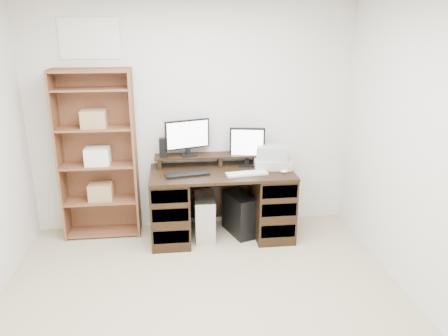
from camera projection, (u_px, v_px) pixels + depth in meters
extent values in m
cube|color=silver|center=(192.00, 118.00, 4.75)|extent=(3.50, 0.02, 2.50)
cube|color=white|center=(89.00, 39.00, 4.36)|extent=(0.60, 0.01, 0.40)
cube|color=black|center=(222.00, 172.00, 4.58)|extent=(1.50, 0.70, 0.03)
cube|color=black|center=(171.00, 208.00, 4.64)|extent=(0.40, 0.66, 0.72)
cube|color=black|center=(272.00, 203.00, 4.76)|extent=(0.40, 0.66, 0.72)
cube|color=black|center=(219.00, 191.00, 5.01)|extent=(1.48, 0.02, 0.65)
cube|color=black|center=(171.00, 237.00, 4.39)|extent=(0.36, 0.01, 0.14)
cube|color=black|center=(170.00, 215.00, 4.32)|extent=(0.36, 0.01, 0.14)
cube|color=black|center=(170.00, 196.00, 4.25)|extent=(0.36, 0.01, 0.14)
cube|color=black|center=(278.00, 231.00, 4.51)|extent=(0.36, 0.01, 0.14)
cube|color=black|center=(279.00, 210.00, 4.44)|extent=(0.36, 0.01, 0.14)
cube|color=black|center=(280.00, 192.00, 4.37)|extent=(0.36, 0.01, 0.14)
cube|color=black|center=(160.00, 162.00, 4.70)|extent=(0.04, 0.20, 0.10)
cube|color=black|center=(220.00, 160.00, 4.77)|extent=(0.04, 0.20, 0.10)
cube|color=black|center=(278.00, 158.00, 4.84)|extent=(0.04, 0.20, 0.10)
cube|color=black|center=(220.00, 155.00, 4.75)|extent=(1.40, 0.22, 0.02)
cube|color=black|center=(188.00, 155.00, 4.70)|extent=(0.19, 0.17, 0.01)
cube|color=black|center=(188.00, 150.00, 4.69)|extent=(0.05, 0.04, 0.09)
cube|color=black|center=(187.00, 134.00, 4.64)|extent=(0.48, 0.18, 0.31)
cube|color=white|center=(188.00, 135.00, 4.63)|extent=(0.43, 0.14, 0.28)
cube|color=black|center=(247.00, 165.00, 4.76)|extent=(0.20, 0.17, 0.02)
cube|color=black|center=(247.00, 159.00, 4.76)|extent=(0.05, 0.04, 0.10)
cube|color=black|center=(247.00, 143.00, 4.70)|extent=(0.38, 0.10, 0.33)
cube|color=white|center=(247.00, 143.00, 4.68)|extent=(0.33, 0.06, 0.29)
cube|color=black|center=(163.00, 147.00, 4.63)|extent=(0.08, 0.08, 0.20)
cube|color=black|center=(187.00, 174.00, 4.45)|extent=(0.47, 0.23, 0.02)
cube|color=silver|center=(247.00, 174.00, 4.47)|extent=(0.44, 0.19, 0.02)
ellipsoid|color=silver|center=(284.00, 171.00, 4.52)|extent=(0.09, 0.07, 0.03)
cube|color=#B3AE9C|center=(272.00, 163.00, 4.69)|extent=(0.41, 0.32, 0.10)
cube|color=#9DA4A8|center=(273.00, 152.00, 4.65)|extent=(0.38, 0.31, 0.14)
cube|color=silver|center=(204.00, 216.00, 4.74)|extent=(0.22, 0.47, 0.47)
cube|color=black|center=(239.00, 214.00, 4.80)|extent=(0.33, 0.49, 0.45)
cube|color=#19FF33|center=(249.00, 214.00, 4.58)|extent=(0.01, 0.01, 0.01)
cube|color=brown|center=(59.00, 157.00, 4.54)|extent=(0.02, 0.30, 1.80)
cube|color=brown|center=(135.00, 155.00, 4.62)|extent=(0.02, 0.30, 1.80)
cube|color=brown|center=(100.00, 152.00, 4.71)|extent=(0.80, 0.01, 1.80)
cube|color=brown|center=(105.00, 231.00, 4.85)|extent=(0.75, 0.28, 0.02)
cube|color=brown|center=(102.00, 200.00, 4.74)|extent=(0.75, 0.28, 0.02)
cube|color=brown|center=(98.00, 165.00, 4.61)|extent=(0.75, 0.28, 0.02)
cube|color=brown|center=(95.00, 128.00, 4.48)|extent=(0.75, 0.28, 0.02)
cube|color=brown|center=(91.00, 89.00, 4.36)|extent=(0.75, 0.28, 0.02)
cube|color=brown|center=(89.00, 71.00, 4.30)|extent=(0.75, 0.28, 0.02)
cube|color=#A07F54|center=(101.00, 192.00, 4.70)|extent=(0.25, 0.20, 0.18)
cube|color=white|center=(98.00, 156.00, 4.58)|extent=(0.25, 0.20, 0.18)
cube|color=#A07F54|center=(94.00, 119.00, 4.45)|extent=(0.25, 0.20, 0.18)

